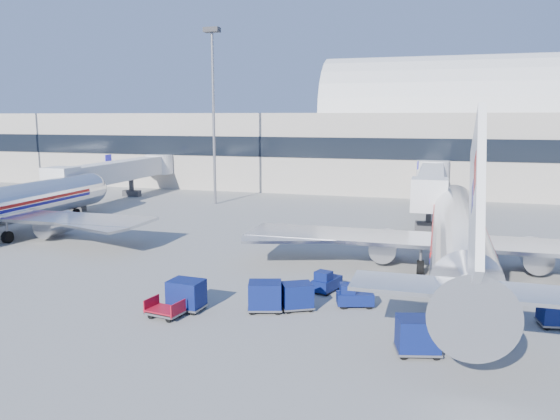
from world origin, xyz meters
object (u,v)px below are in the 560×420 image
(cart_train_a, at_px, (297,296))
(cart_open_red, at_px, (165,311))
(cart_train_c, at_px, (186,294))
(cart_solo_far, at_px, (558,311))
(jetbridge_near, at_px, (431,181))
(airliner_main, at_px, (459,235))
(tug_lead, at_px, (354,296))
(tug_left, at_px, (326,282))
(cart_solo_near, at_px, (418,335))
(jetbridge_mid, at_px, (122,171))
(tug_right, at_px, (486,298))
(cart_train_b, at_px, (265,296))
(mast_west, at_px, (213,90))

(cart_train_a, xyz_separation_m, cart_open_red, (-6.97, -3.42, -0.49))
(cart_train_c, relative_size, cart_solo_far, 1.03)
(jetbridge_near, xyz_separation_m, cart_train_a, (-7.04, -36.92, -3.05))
(airliner_main, height_order, tug_lead, airliner_main)
(tug_left, distance_m, cart_train_a, 4.02)
(cart_train_c, bearing_deg, cart_solo_near, -5.92)
(jetbridge_near, bearing_deg, cart_train_c, -109.03)
(airliner_main, distance_m, cart_open_red, 21.74)
(jetbridge_near, bearing_deg, airliner_main, -84.78)
(jetbridge_mid, xyz_separation_m, tug_left, (35.94, -33.03, -3.25))
(jetbridge_near, height_order, cart_solo_near, jetbridge_near)
(cart_solo_far, bearing_deg, jetbridge_mid, 134.75)
(tug_right, distance_m, cart_train_c, 18.02)
(tug_lead, height_order, cart_train_c, cart_train_c)
(cart_solo_near, bearing_deg, cart_train_a, 134.40)
(cart_train_c, height_order, cart_open_red, cart_train_c)
(tug_lead, relative_size, cart_open_red, 1.10)
(cart_train_a, height_order, cart_train_b, cart_train_b)
(jetbridge_mid, bearing_deg, tug_left, -42.58)
(jetbridge_near, height_order, cart_train_a, jetbridge_near)
(jetbridge_near, relative_size, tug_right, 10.63)
(mast_west, relative_size, tug_lead, 9.30)
(cart_open_red, bearing_deg, jetbridge_near, 80.76)
(airliner_main, distance_m, jetbridge_mid, 51.62)
(mast_west, distance_m, tug_right, 47.59)
(jetbridge_mid, bearing_deg, cart_open_red, -55.24)
(cart_train_c, bearing_deg, cart_open_red, -107.71)
(jetbridge_mid, height_order, cart_solo_near, jetbridge_mid)
(jetbridge_mid, distance_m, tug_lead, 52.14)
(cart_train_b, bearing_deg, jetbridge_mid, 115.14)
(tug_right, height_order, cart_open_red, tug_right)
(cart_train_a, xyz_separation_m, cart_solo_far, (14.46, 1.41, 0.04))
(tug_right, distance_m, cart_train_a, 11.39)
(tug_lead, distance_m, cart_open_red, 11.27)
(airliner_main, relative_size, tug_left, 14.85)
(tug_lead, relative_size, cart_train_b, 1.01)
(cart_open_red, bearing_deg, cart_train_a, 36.02)
(cart_train_b, bearing_deg, cart_train_a, 7.33)
(tug_left, distance_m, cart_solo_near, 10.37)
(cart_open_red, bearing_deg, mast_west, 118.88)
(airliner_main, bearing_deg, cart_train_b, -134.56)
(tug_lead, relative_size, tug_right, 0.94)
(jetbridge_near, relative_size, cart_solo_far, 12.71)
(cart_solo_far, bearing_deg, cart_train_b, 178.10)
(mast_west, distance_m, cart_train_b, 43.64)
(cart_train_b, relative_size, cart_train_c, 1.08)
(airliner_main, xyz_separation_m, cart_solo_near, (-2.25, -15.03, -1.94))
(airliner_main, xyz_separation_m, cart_train_a, (-9.44, -10.62, -2.05))
(jetbridge_near, xyz_separation_m, tug_right, (3.86, -33.63, -3.21))
(tug_left, height_order, cart_open_red, tug_left)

